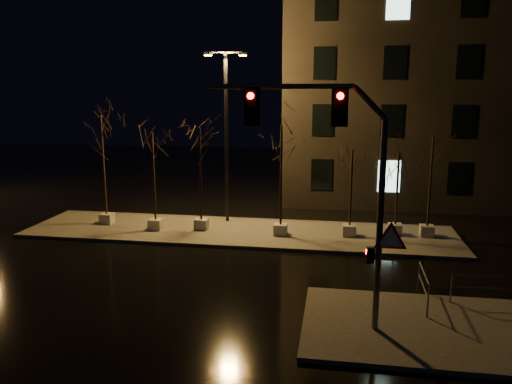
# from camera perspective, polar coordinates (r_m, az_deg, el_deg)

# --- Properties ---
(ground) EXTENTS (90.00, 90.00, 0.00)m
(ground) POSITION_cam_1_polar(r_m,az_deg,el_deg) (20.32, -5.34, -9.40)
(ground) COLOR black
(ground) RESTS_ON ground
(median) EXTENTS (22.00, 5.00, 0.15)m
(median) POSITION_cam_1_polar(r_m,az_deg,el_deg) (25.84, -1.99, -4.58)
(median) COLOR #4C4A44
(median) RESTS_ON ground
(sidewalk_corner) EXTENTS (7.00, 5.00, 0.15)m
(sidewalk_corner) POSITION_cam_1_polar(r_m,az_deg,el_deg) (16.68, 17.93, -14.50)
(sidewalk_corner) COLOR #4C4A44
(sidewalk_corner) RESTS_ON ground
(building) EXTENTS (25.00, 12.00, 15.00)m
(building) POSITION_cam_1_polar(r_m,az_deg,el_deg) (37.46, 23.84, 10.96)
(building) COLOR black
(building) RESTS_ON ground
(tree_0) EXTENTS (1.80, 1.80, 5.99)m
(tree_0) POSITION_cam_1_polar(r_m,az_deg,el_deg) (27.56, -17.18, 5.72)
(tree_0) COLOR #AAA89E
(tree_0) RESTS_ON median
(tree_1) EXTENTS (1.80, 1.80, 5.18)m
(tree_1) POSITION_cam_1_polar(r_m,az_deg,el_deg) (25.75, -11.70, 4.23)
(tree_1) COLOR #AAA89E
(tree_1) RESTS_ON median
(tree_2) EXTENTS (1.80, 1.80, 5.42)m
(tree_2) POSITION_cam_1_polar(r_m,az_deg,el_deg) (25.39, -6.43, 4.72)
(tree_2) COLOR #AAA89E
(tree_2) RESTS_ON median
(tree_3) EXTENTS (1.80, 1.80, 5.61)m
(tree_3) POSITION_cam_1_polar(r_m,az_deg,el_deg) (24.24, 2.91, 4.79)
(tree_3) COLOR #AAA89E
(tree_3) RESTS_ON median
(tree_4) EXTENTS (1.80, 1.80, 4.38)m
(tree_4) POSITION_cam_1_polar(r_m,az_deg,el_deg) (24.63, 10.89, 2.52)
(tree_4) COLOR #AAA89E
(tree_4) RESTS_ON median
(tree_5) EXTENTS (1.80, 1.80, 4.27)m
(tree_5) POSITION_cam_1_polar(r_m,az_deg,el_deg) (25.36, 15.94, 2.35)
(tree_5) COLOR #AAA89E
(tree_5) RESTS_ON median
(tree_6) EXTENTS (1.80, 1.80, 5.08)m
(tree_6) POSITION_cam_1_polar(r_m,az_deg,el_deg) (25.46, 19.46, 3.56)
(tree_6) COLOR #AAA89E
(tree_6) RESTS_ON median
(traffic_signal_mast) EXTENTS (5.96, 0.27, 7.28)m
(traffic_signal_mast) POSITION_cam_1_polar(r_m,az_deg,el_deg) (14.59, 9.65, 2.25)
(traffic_signal_mast) COLOR #55575D
(traffic_signal_mast) RESTS_ON sidewalk_corner
(streetlight_main) EXTENTS (2.26, 0.75, 9.09)m
(streetlight_main) POSITION_cam_1_polar(r_m,az_deg,el_deg) (26.88, -3.42, 7.57)
(streetlight_main) COLOR black
(streetlight_main) RESTS_ON median
(guard_rail_a) EXTENTS (2.33, 0.18, 1.01)m
(guard_rail_a) POSITION_cam_1_polar(r_m,az_deg,el_deg) (18.73, 24.85, -9.67)
(guard_rail_a) COLOR #55575D
(guard_rail_a) RESTS_ON sidewalk_corner
(guard_rail_b) EXTENTS (0.10, 2.31, 1.10)m
(guard_rail_b) POSITION_cam_1_polar(r_m,az_deg,el_deg) (18.02, 18.58, -9.85)
(guard_rail_b) COLOR #55575D
(guard_rail_b) RESTS_ON sidewalk_corner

